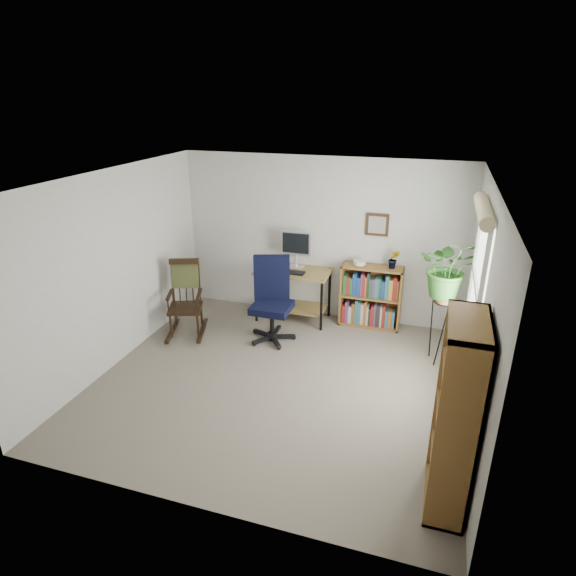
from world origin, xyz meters
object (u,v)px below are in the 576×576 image
(rocking_chair, at_px, (185,298))
(tall_bookshelf, at_px, (456,416))
(office_chair, at_px, (272,301))
(low_bookshelf, at_px, (371,296))
(desk, at_px, (293,295))

(rocking_chair, distance_m, tall_bookshelf, 4.11)
(office_chair, xyz_separation_m, tall_bookshelf, (2.33, -2.22, 0.25))
(office_chair, bearing_deg, low_bookshelf, 16.77)
(desk, height_order, tall_bookshelf, tall_bookshelf)
(desk, relative_size, tall_bookshelf, 0.64)
(desk, xyz_separation_m, rocking_chair, (-1.31, -0.92, 0.15))
(office_chair, height_order, rocking_chair, office_chair)
(rocking_chair, xyz_separation_m, low_bookshelf, (2.45, 1.04, -0.08))
(office_chair, height_order, low_bookshelf, office_chair)
(rocking_chair, bearing_deg, desk, 15.11)
(desk, distance_m, low_bookshelf, 1.15)
(desk, height_order, low_bookshelf, low_bookshelf)
(office_chair, distance_m, low_bookshelf, 1.50)
(rocking_chair, bearing_deg, low_bookshelf, 2.95)
(desk, xyz_separation_m, low_bookshelf, (1.14, 0.12, 0.07))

